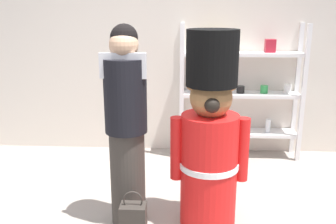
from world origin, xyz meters
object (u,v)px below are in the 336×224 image
object	(u,v)px
merchandise_shelf	(240,91)
shopping_bag	(134,224)
teddy_bear_guard	(210,139)
person_shopper	(126,124)

from	to	relation	value
merchandise_shelf	shopping_bag	world-z (taller)	merchandise_shelf
teddy_bear_guard	person_shopper	xyz separation A→B (m)	(-0.69, -0.00, 0.12)
person_shopper	shopping_bag	world-z (taller)	person_shopper
teddy_bear_guard	shopping_bag	world-z (taller)	teddy_bear_guard
merchandise_shelf	person_shopper	world-z (taller)	person_shopper
teddy_bear_guard	merchandise_shelf	bearing A→B (deg)	74.43
shopping_bag	merchandise_shelf	bearing A→B (deg)	61.94
person_shopper	merchandise_shelf	bearing A→B (deg)	54.82
teddy_bear_guard	person_shopper	world-z (taller)	person_shopper
person_shopper	shopping_bag	distance (m)	0.80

